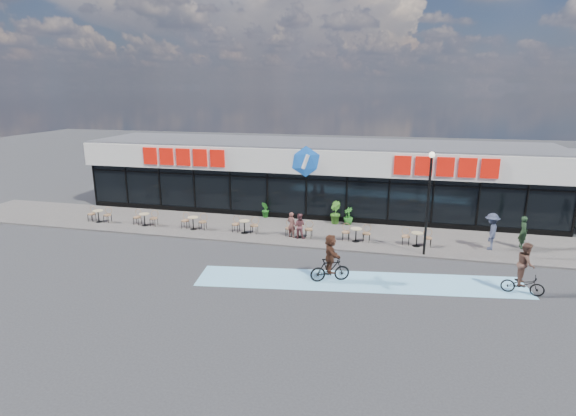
{
  "coord_description": "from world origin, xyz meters",
  "views": [
    {
      "loc": [
        5.15,
        -19.62,
        8.08
      ],
      "look_at": [
        -0.34,
        3.5,
        1.72
      ],
      "focal_mm": 28.0,
      "sensor_mm": 36.0,
      "label": 1
    }
  ],
  "objects_px": {
    "pedestrian_b": "(523,232)",
    "pedestrian_a": "(491,231)",
    "patron_left": "(292,225)",
    "potted_plant_left": "(266,210)",
    "cyclist_b": "(524,273)",
    "cyclist_a": "(330,260)",
    "potted_plant_mid": "(348,216)",
    "patron_right": "(299,226)",
    "lamp_post": "(429,195)",
    "potted_plant_right": "(335,212)",
    "bistro_set_0": "(99,214)"
  },
  "relations": [
    {
      "from": "patron_right",
      "to": "pedestrian_a",
      "type": "xyz_separation_m",
      "value": [
        9.84,
        0.54,
        0.25
      ]
    },
    {
      "from": "potted_plant_mid",
      "to": "patron_left",
      "type": "distance_m",
      "value": 4.22
    },
    {
      "from": "patron_left",
      "to": "pedestrian_a",
      "type": "bearing_deg",
      "value": -157.17
    },
    {
      "from": "lamp_post",
      "to": "pedestrian_a",
      "type": "xyz_separation_m",
      "value": [
        3.3,
        1.54,
        -2.08
      ]
    },
    {
      "from": "potted_plant_mid",
      "to": "patron_left",
      "type": "xyz_separation_m",
      "value": [
        -2.78,
        -3.17,
        0.2
      ]
    },
    {
      "from": "potted_plant_left",
      "to": "patron_right",
      "type": "bearing_deg",
      "value": -49.79
    },
    {
      "from": "potted_plant_left",
      "to": "cyclist_a",
      "type": "relative_size",
      "value": 0.49
    },
    {
      "from": "potted_plant_left",
      "to": "cyclist_b",
      "type": "bearing_deg",
      "value": -31.23
    },
    {
      "from": "cyclist_a",
      "to": "cyclist_b",
      "type": "distance_m",
      "value": 7.78
    },
    {
      "from": "patron_left",
      "to": "patron_right",
      "type": "distance_m",
      "value": 0.45
    },
    {
      "from": "bistro_set_0",
      "to": "pedestrian_b",
      "type": "relative_size",
      "value": 0.91
    },
    {
      "from": "potted_plant_mid",
      "to": "potted_plant_right",
      "type": "height_order",
      "value": "potted_plant_right"
    },
    {
      "from": "potted_plant_mid",
      "to": "patron_right",
      "type": "distance_m",
      "value": 3.98
    },
    {
      "from": "cyclist_a",
      "to": "potted_plant_left",
      "type": "bearing_deg",
      "value": 122.17
    },
    {
      "from": "bistro_set_0",
      "to": "lamp_post",
      "type": "bearing_deg",
      "value": -3.67
    },
    {
      "from": "potted_plant_mid",
      "to": "patron_left",
      "type": "bearing_deg",
      "value": -131.21
    },
    {
      "from": "patron_right",
      "to": "cyclist_a",
      "type": "height_order",
      "value": "cyclist_a"
    },
    {
      "from": "patron_left",
      "to": "cyclist_b",
      "type": "distance_m",
      "value": 11.55
    },
    {
      "from": "potted_plant_left",
      "to": "pedestrian_a",
      "type": "xyz_separation_m",
      "value": [
        12.75,
        -2.9,
        0.43
      ]
    },
    {
      "from": "lamp_post",
      "to": "patron_left",
      "type": "height_order",
      "value": "lamp_post"
    },
    {
      "from": "potted_plant_left",
      "to": "pedestrian_b",
      "type": "relative_size",
      "value": 0.61
    },
    {
      "from": "potted_plant_right",
      "to": "patron_right",
      "type": "distance_m",
      "value": 3.59
    },
    {
      "from": "lamp_post",
      "to": "potted_plant_left",
      "type": "distance_m",
      "value": 10.74
    },
    {
      "from": "pedestrian_a",
      "to": "pedestrian_b",
      "type": "xyz_separation_m",
      "value": [
        1.65,
        0.58,
        -0.1
      ]
    },
    {
      "from": "cyclist_a",
      "to": "potted_plant_right",
      "type": "bearing_deg",
      "value": 96.18
    },
    {
      "from": "patron_left",
      "to": "pedestrian_b",
      "type": "relative_size",
      "value": 0.85
    },
    {
      "from": "potted_plant_mid",
      "to": "cyclist_b",
      "type": "xyz_separation_m",
      "value": [
        7.85,
        -7.71,
        0.31
      ]
    },
    {
      "from": "bistro_set_0",
      "to": "patron_right",
      "type": "relative_size",
      "value": 1.1
    },
    {
      "from": "patron_left",
      "to": "cyclist_a",
      "type": "bearing_deg",
      "value": 139.48
    },
    {
      "from": "lamp_post",
      "to": "potted_plant_right",
      "type": "relative_size",
      "value": 3.74
    },
    {
      "from": "lamp_post",
      "to": "potted_plant_mid",
      "type": "relative_size",
      "value": 4.89
    },
    {
      "from": "potted_plant_mid",
      "to": "cyclist_b",
      "type": "height_order",
      "value": "cyclist_b"
    },
    {
      "from": "potted_plant_left",
      "to": "cyclist_b",
      "type": "distance_m",
      "value": 15.31
    },
    {
      "from": "bistro_set_0",
      "to": "patron_left",
      "type": "relative_size",
      "value": 1.07
    },
    {
      "from": "patron_right",
      "to": "cyclist_b",
      "type": "bearing_deg",
      "value": 157.08
    },
    {
      "from": "pedestrian_a",
      "to": "cyclist_b",
      "type": "relative_size",
      "value": 0.87
    },
    {
      "from": "potted_plant_left",
      "to": "cyclist_b",
      "type": "height_order",
      "value": "cyclist_b"
    },
    {
      "from": "pedestrian_b",
      "to": "cyclist_b",
      "type": "xyz_separation_m",
      "value": [
        -1.31,
        -5.61,
        -0.02
      ]
    },
    {
      "from": "potted_plant_mid",
      "to": "patron_left",
      "type": "height_order",
      "value": "patron_left"
    },
    {
      "from": "patron_left",
      "to": "cyclist_a",
      "type": "xyz_separation_m",
      "value": [
        2.86,
        -5.09,
        0.15
      ]
    },
    {
      "from": "bistro_set_0",
      "to": "pedestrian_a",
      "type": "relative_size",
      "value": 0.81
    },
    {
      "from": "patron_left",
      "to": "pedestrian_b",
      "type": "bearing_deg",
      "value": -154.77
    },
    {
      "from": "potted_plant_mid",
      "to": "potted_plant_left",
      "type": "bearing_deg",
      "value": 177.54
    },
    {
      "from": "pedestrian_b",
      "to": "pedestrian_a",
      "type": "bearing_deg",
      "value": 105.62
    },
    {
      "from": "pedestrian_a",
      "to": "cyclist_a",
      "type": "height_order",
      "value": "cyclist_a"
    },
    {
      "from": "lamp_post",
      "to": "potted_plant_right",
      "type": "bearing_deg",
      "value": 139.79
    },
    {
      "from": "lamp_post",
      "to": "cyclist_a",
      "type": "bearing_deg",
      "value": -135.53
    },
    {
      "from": "cyclist_a",
      "to": "cyclist_b",
      "type": "relative_size",
      "value": 0.96
    },
    {
      "from": "lamp_post",
      "to": "patron_left",
      "type": "xyz_separation_m",
      "value": [
        -6.98,
        1.04,
        -2.31
      ]
    },
    {
      "from": "pedestrian_a",
      "to": "pedestrian_b",
      "type": "height_order",
      "value": "pedestrian_a"
    }
  ]
}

